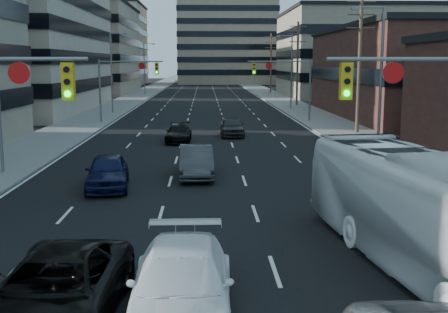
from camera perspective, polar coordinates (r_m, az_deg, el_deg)
name	(u,v)px	position (r m, az deg, el deg)	size (l,w,h in m)	color
road_surface	(205,86)	(138.81, -1.95, 7.17)	(18.00, 300.00, 0.02)	black
sidewalk_left	(158,86)	(139.27, -6.73, 7.15)	(5.00, 300.00, 0.15)	slate
sidewalk_right	(252,86)	(139.29, 2.82, 7.20)	(5.00, 300.00, 0.15)	slate
office_left_far	(78,50)	(111.31, -14.62, 10.41)	(20.00, 30.00, 16.00)	gray
storefront_right_mid	(434,74)	(63.46, 20.55, 7.84)	(20.00, 30.00, 9.00)	#472119
office_right_far	(351,55)	(99.91, 12.77, 10.04)	(22.00, 28.00, 14.00)	gray
bg_block_left	(96,46)	(151.34, -12.84, 10.92)	(24.00, 24.00, 20.00)	#ADA089
bg_block_right	(335,61)	(142.36, 11.20, 9.47)	(22.00, 22.00, 12.00)	gray
signal_far_left	(124,78)	(54.24, -10.11, 7.90)	(6.09, 0.33, 6.00)	slate
signal_far_right	(286,77)	(54.27, 6.33, 7.99)	(6.09, 0.33, 6.00)	slate
utility_pole_block	(359,62)	(46.36, 13.60, 9.36)	(2.20, 0.28, 11.00)	#4C3D2D
utility_pole_midblock	(298,62)	(75.70, 7.48, 9.50)	(2.20, 0.28, 11.00)	#4C3D2D
utility_pole_distant	(271,62)	(105.41, 4.79, 9.53)	(2.20, 0.28, 11.00)	#4C3D2D
streetlight_left_near	(0,76)	(30.47, -21.80, 7.64)	(2.03, 0.22, 9.00)	slate
streetlight_left_mid	(113,68)	(64.51, -11.24, 8.77)	(2.03, 0.22, 9.00)	slate
streetlight_left_far	(145,66)	(99.22, -8.00, 9.06)	(2.03, 0.22, 9.00)	slate
streetlight_right_near	(378,73)	(35.28, 15.41, 8.14)	(2.03, 0.22, 9.00)	slate
streetlight_right_far	(290,68)	(69.48, 6.75, 8.93)	(2.03, 0.22, 9.00)	slate
black_pickup	(57,290)	(13.13, -16.65, -12.85)	(2.61, 5.66, 1.57)	black
white_van	(182,286)	(12.79, -4.34, -12.95)	(2.28, 5.61, 1.63)	white
transit_bus	(431,214)	(16.26, 20.26, -5.47)	(2.78, 11.89, 3.31)	white
sedan_blue	(107,172)	(26.14, -11.75, -1.50)	(1.86, 4.63, 1.58)	#0D1235
sedan_grey_center	(196,162)	(28.21, -2.82, -0.53)	(1.65, 4.74, 1.56)	#39393C
sedan_black_far	(179,133)	(40.79, -4.63, 2.37)	(1.79, 4.40, 1.28)	black
sedan_grey_right	(232,127)	(43.90, 0.79, 3.06)	(1.78, 4.43, 1.51)	#2D2C2F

